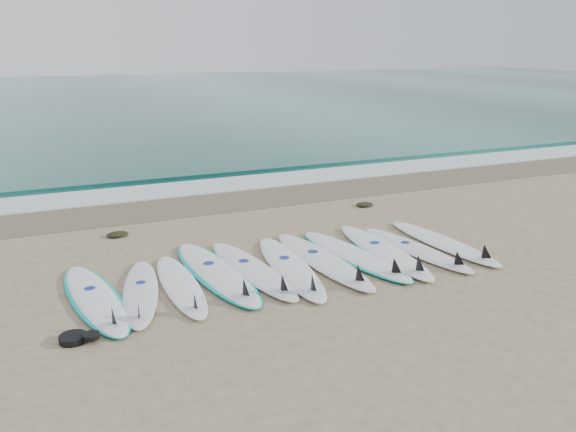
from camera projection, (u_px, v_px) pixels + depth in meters
name	position (u px, v px, depth m)	size (l,w,h in m)	color
ground	(287.00, 267.00, 8.83)	(120.00, 120.00, 0.00)	#9A8463
ocean	(97.00, 96.00, 37.41)	(120.00, 55.00, 0.03)	#20625B
wet_sand_band	(215.00, 202.00, 12.43)	(120.00, 1.80, 0.01)	brown
foam_band	(199.00, 187.00, 13.66)	(120.00, 1.40, 0.04)	silver
wave_crest	(185.00, 174.00, 14.97)	(120.00, 1.00, 0.10)	#20625B
surfboard_0	(95.00, 298.00, 7.63)	(1.03, 2.70, 0.33)	white
surfboard_1	(140.00, 293.00, 7.81)	(0.88, 2.40, 0.30)	white
surfboard_2	(181.00, 286.00, 8.03)	(0.51, 2.42, 0.31)	white
surfboard_3	(217.00, 273.00, 8.48)	(1.01, 2.94, 0.37)	white
surfboard_4	(254.00, 270.00, 8.57)	(0.89, 2.77, 0.35)	white
surfboard_5	(291.00, 268.00, 8.66)	(0.82, 2.83, 0.36)	white
surfboard_6	(324.00, 261.00, 8.93)	(0.82, 2.90, 0.37)	white
surfboard_7	(355.00, 255.00, 9.18)	(1.08, 2.81, 0.35)	white
surfboard_8	(385.00, 251.00, 9.33)	(0.67, 2.87, 0.37)	white
surfboard_9	(418.00, 250.00, 9.42)	(0.89, 2.60, 0.33)	white
surfboard_10	(445.00, 243.00, 9.74)	(0.77, 2.71, 0.34)	white
seaweed_near	(117.00, 234.00, 10.24)	(0.39, 0.31, 0.08)	black
seaweed_far	(365.00, 204.00, 12.14)	(0.39, 0.30, 0.08)	black
leash_coil	(77.00, 338.00, 6.61)	(0.46, 0.36, 0.11)	black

